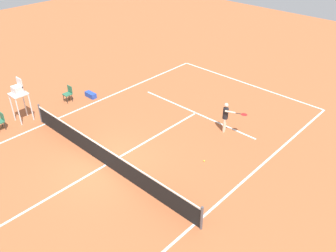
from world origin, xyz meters
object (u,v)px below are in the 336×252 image
Objects in this scene: tennis_ball at (204,161)px; umpire_chair at (18,93)px; courtside_chair_mid at (68,93)px; player_serving at (226,115)px; courtside_chair_far at (0,120)px; equipment_bag at (91,95)px.

umpire_chair is (9.39, 3.72, 1.57)m from tennis_ball.
courtside_chair_mid is at bearing -88.46° from umpire_chair.
courtside_chair_far is at bearing -69.26° from player_serving.
umpire_chair reaches higher than player_serving.
umpire_chair reaches higher than courtside_chair_mid.
equipment_bag is (-0.41, -5.33, -0.38)m from courtside_chair_far.
equipment_bag reaches higher than tennis_ball.
player_serving reaches higher than courtside_chair_mid.
umpire_chair is 3.08m from courtside_chair_mid.
tennis_ball is 8.95m from equipment_bag.
tennis_ball is 9.51m from courtside_chair_mid.
courtside_chair_far is at bearing 91.52° from courtside_chair_mid.
courtside_chair_mid reaches higher than tennis_ball.
equipment_bag is (-0.52, -1.17, -0.38)m from courtside_chair_mid.
player_serving is 2.13× the size of equipment_bag.
courtside_chair_far is (-0.03, 1.27, -1.07)m from umpire_chair.
courtside_chair_mid is at bearing -88.48° from courtside_chair_far.
umpire_chair is 2.54× the size of courtside_chair_mid.
player_serving reaches higher than tennis_ball.
player_serving is 11.54m from courtside_chair_far.
tennis_ball is at bearing -174.98° from courtside_chair_mid.
umpire_chair reaches higher than tennis_ball.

